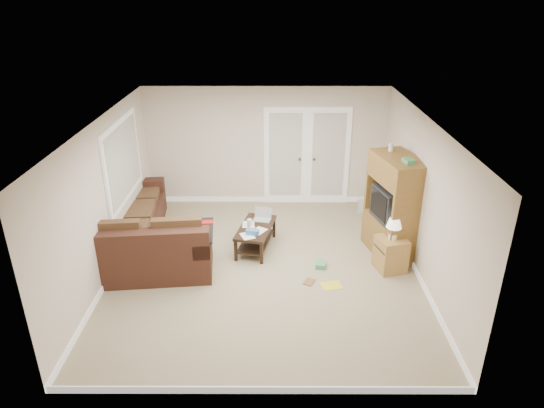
{
  "coord_description": "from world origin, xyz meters",
  "views": [
    {
      "loc": [
        0.14,
        -6.96,
        4.32
      ],
      "look_at": [
        0.13,
        0.17,
        1.1
      ],
      "focal_mm": 32.0,
      "sensor_mm": 36.0,
      "label": 1
    }
  ],
  "objects_px": {
    "side_cabinet": "(391,251)",
    "sectional_sofa": "(138,233)",
    "tv_armoire": "(394,206)",
    "coffee_table": "(256,236)"
  },
  "relations": [
    {
      "from": "coffee_table",
      "to": "side_cabinet",
      "type": "xyz_separation_m",
      "value": [
        2.24,
        -0.71,
        0.1
      ]
    },
    {
      "from": "coffee_table",
      "to": "side_cabinet",
      "type": "distance_m",
      "value": 2.35
    },
    {
      "from": "sectional_sofa",
      "to": "tv_armoire",
      "type": "xyz_separation_m",
      "value": [
        4.42,
        -0.03,
        0.53
      ]
    },
    {
      "from": "coffee_table",
      "to": "sectional_sofa",
      "type": "bearing_deg",
      "value": -163.8
    },
    {
      "from": "sectional_sofa",
      "to": "side_cabinet",
      "type": "distance_m",
      "value": 4.34
    },
    {
      "from": "tv_armoire",
      "to": "coffee_table",
      "type": "bearing_deg",
      "value": 162.32
    },
    {
      "from": "sectional_sofa",
      "to": "tv_armoire",
      "type": "distance_m",
      "value": 4.45
    },
    {
      "from": "side_cabinet",
      "to": "tv_armoire",
      "type": "bearing_deg",
      "value": 62.74
    },
    {
      "from": "coffee_table",
      "to": "tv_armoire",
      "type": "distance_m",
      "value": 2.45
    },
    {
      "from": "side_cabinet",
      "to": "sectional_sofa",
      "type": "bearing_deg",
      "value": 156.96
    }
  ]
}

